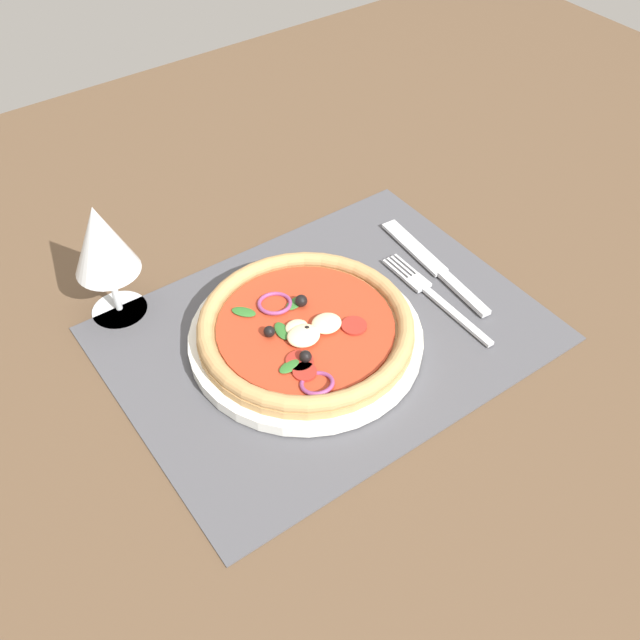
{
  "coord_description": "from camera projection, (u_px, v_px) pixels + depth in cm",
  "views": [
    {
      "loc": [
        -33.77,
        -46.12,
        59.91
      ],
      "look_at": [
        -0.83,
        0.0,
        2.77
      ],
      "focal_mm": 41.07,
      "sensor_mm": 36.0,
      "label": 1
    }
  ],
  "objects": [
    {
      "name": "wine_glass",
      "position": [
        102.0,
        244.0,
        0.78
      ],
      "size": [
        7.2,
        7.2,
        14.9
      ],
      "color": "silver",
      "rests_on": "ground_plane"
    },
    {
      "name": "ground_plane",
      "position": [
        326.0,
        341.0,
        0.84
      ],
      "size": [
        190.0,
        140.0,
        2.4
      ],
      "primitive_type": "cube",
      "color": "brown"
    },
    {
      "name": "knife",
      "position": [
        433.0,
        265.0,
        0.9
      ],
      "size": [
        3.3,
        20.07,
        0.62
      ],
      "rotation": [
        0.0,
        0.0,
        1.49
      ],
      "color": "silver",
      "rests_on": "placemat"
    },
    {
      "name": "pizza",
      "position": [
        307.0,
        329.0,
        0.79
      ],
      "size": [
        23.81,
        23.81,
        2.69
      ],
      "color": "tan",
      "rests_on": "plate"
    },
    {
      "name": "plate",
      "position": [
        307.0,
        340.0,
        0.81
      ],
      "size": [
        25.9,
        25.9,
        1.37
      ],
      "primitive_type": "cylinder",
      "color": "silver",
      "rests_on": "placemat"
    },
    {
      "name": "placemat",
      "position": [
        326.0,
        333.0,
        0.83
      ],
      "size": [
        46.7,
        35.31,
        0.4
      ],
      "primitive_type": "cube",
      "color": "#4C4C51",
      "rests_on": "ground_plane"
    },
    {
      "name": "fork",
      "position": [
        431.0,
        294.0,
        0.87
      ],
      "size": [
        2.24,
        18.02,
        0.44
      ],
      "rotation": [
        0.0,
        0.0,
        1.56
      ],
      "color": "silver",
      "rests_on": "placemat"
    }
  ]
}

